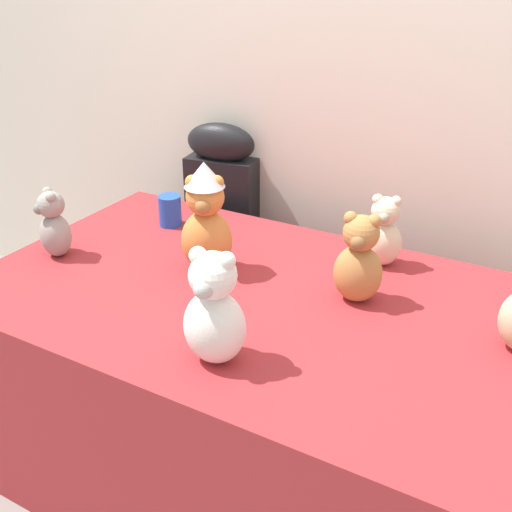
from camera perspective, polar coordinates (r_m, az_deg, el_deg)
wall_back at (r=2.15m, az=10.17°, el=19.43°), size 7.00×0.08×2.60m
display_table at (r=1.90m, az=0.00°, el=-12.83°), size 1.64×0.97×0.70m
instrument_case at (r=2.48m, az=-3.17°, el=1.57°), size 0.29×0.16×1.00m
teddy_bear_ash at (r=1.97m, az=-18.89°, el=2.80°), size 0.15×0.14×0.22m
teddy_bear_cream at (r=1.85m, az=12.16°, el=2.18°), size 0.13×0.12×0.23m
teddy_bear_snow at (r=1.36m, az=-4.07°, el=-5.31°), size 0.17×0.15×0.29m
teddy_bear_caramel at (r=1.63m, az=9.87°, el=-0.48°), size 0.15×0.14×0.26m
teddy_bear_ginger at (r=1.76m, az=-4.85°, el=3.58°), size 0.20×0.19×0.34m
party_cup_blue at (r=2.13m, az=-8.28°, el=4.35°), size 0.08×0.08×0.11m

